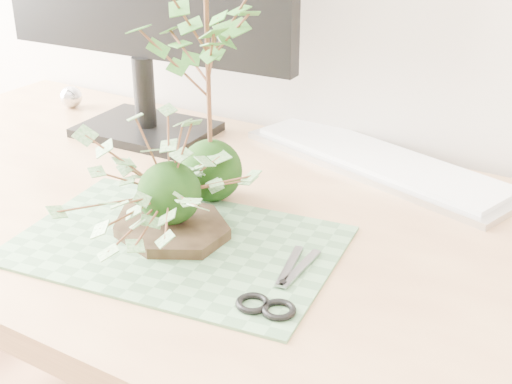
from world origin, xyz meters
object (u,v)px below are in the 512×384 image
at_px(keyboard, 379,161).
at_px(maple_kokedama, 206,17).
at_px(desk, 261,279).
at_px(ivy_kokedama, 168,165).

bearing_deg(keyboard, maple_kokedama, -107.71).
xyz_separation_m(maple_kokedama, keyboard, (0.17, 0.25, -0.26)).
xyz_separation_m(desk, maple_kokedama, (-0.11, 0.03, 0.36)).
relative_size(desk, maple_kokedama, 4.11).
distance_m(ivy_kokedama, maple_kokedama, 0.21).
height_order(desk, maple_kokedama, maple_kokedama).
bearing_deg(maple_kokedama, keyboard, 56.40).
distance_m(desk, keyboard, 0.30).
bearing_deg(ivy_kokedama, keyboard, 68.01).
height_order(ivy_kokedama, maple_kokedama, maple_kokedama).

